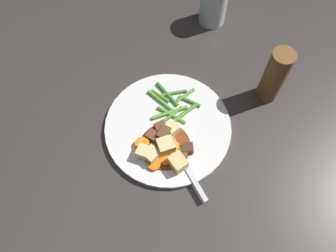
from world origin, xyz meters
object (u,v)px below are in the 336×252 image
at_px(meat_chunk_1, 161,128).
at_px(pepper_mill, 274,76).
at_px(potato_chunk_0, 166,146).
at_px(meat_chunk_2, 187,148).
at_px(potato_chunk_3, 151,155).
at_px(carrot_slice_0, 142,144).
at_px(carrot_slice_2, 165,160).
at_px(potato_chunk_1, 172,129).
at_px(meat_chunk_4, 152,136).
at_px(meat_chunk_0, 166,134).
at_px(dinner_plate, 168,127).
at_px(carrot_slice_3, 173,149).
at_px(carrot_slice_1, 154,164).
at_px(potato_chunk_4, 178,163).
at_px(fork, 183,162).
at_px(meat_chunk_3, 183,154).
at_px(potato_chunk_2, 143,152).
at_px(water_glass, 213,5).

relative_size(meat_chunk_1, pepper_mill, 0.17).
distance_m(potato_chunk_0, meat_chunk_2, 0.05).
bearing_deg(potato_chunk_3, carrot_slice_0, -125.10).
bearing_deg(carrot_slice_2, pepper_mill, 143.59).
distance_m(potato_chunk_0, potato_chunk_1, 0.05).
bearing_deg(potato_chunk_0, meat_chunk_4, -116.05).
relative_size(carrot_slice_2, meat_chunk_0, 0.87).
height_order(dinner_plate, meat_chunk_1, meat_chunk_1).
bearing_deg(carrot_slice_2, carrot_slice_3, 163.75).
distance_m(carrot_slice_1, carrot_slice_2, 0.02).
distance_m(potato_chunk_1, potato_chunk_4, 0.08).
relative_size(potato_chunk_3, meat_chunk_0, 0.97).
xyz_separation_m(carrot_slice_1, potato_chunk_3, (-0.01, -0.01, 0.01)).
height_order(meat_chunk_1, meat_chunk_2, meat_chunk_1).
bearing_deg(meat_chunk_0, potato_chunk_1, 152.96).
bearing_deg(potato_chunk_3, fork, 97.29).
bearing_deg(fork, potato_chunk_3, -82.71).
height_order(carrot_slice_3, meat_chunk_3, meat_chunk_3).
bearing_deg(meat_chunk_4, potato_chunk_3, 16.96).
bearing_deg(meat_chunk_2, potato_chunk_2, -66.14).
bearing_deg(carrot_slice_2, potato_chunk_2, -89.03).
bearing_deg(meat_chunk_0, carrot_slice_2, 16.26).
bearing_deg(pepper_mill, carrot_slice_0, -46.53).
xyz_separation_m(dinner_plate, potato_chunk_0, (0.05, 0.01, 0.02)).
bearing_deg(fork, dinner_plate, -141.80).
relative_size(carrot_slice_3, potato_chunk_0, 0.93).
bearing_deg(meat_chunk_0, fork, 49.89).
xyz_separation_m(carrot_slice_2, meat_chunk_4, (-0.04, -0.04, 0.00)).
height_order(carrot_slice_1, potato_chunk_3, potato_chunk_3).
distance_m(potato_chunk_0, fork, 0.05).
bearing_deg(meat_chunk_4, potato_chunk_0, 63.95).
height_order(carrot_slice_2, water_glass, water_glass).
distance_m(carrot_slice_3, meat_chunk_3, 0.03).
bearing_deg(meat_chunk_0, dinner_plate, -173.32).
height_order(potato_chunk_0, meat_chunk_4, potato_chunk_0).
distance_m(carrot_slice_1, potato_chunk_4, 0.05).
bearing_deg(potato_chunk_1, water_glass, -179.84).
xyz_separation_m(meat_chunk_1, meat_chunk_3, (0.04, 0.06, -0.00)).
distance_m(meat_chunk_3, fork, 0.02).
bearing_deg(potato_chunk_0, dinner_plate, -166.77).
bearing_deg(potato_chunk_3, meat_chunk_1, -178.32).
height_order(dinner_plate, potato_chunk_0, potato_chunk_0).
height_order(carrot_slice_2, potato_chunk_4, potato_chunk_4).
height_order(potato_chunk_3, meat_chunk_0, same).
distance_m(potato_chunk_4, meat_chunk_2, 0.04).
height_order(potato_chunk_2, meat_chunk_4, potato_chunk_2).
bearing_deg(pepper_mill, carrot_slice_3, -38.67).
bearing_deg(carrot_slice_3, potato_chunk_3, -51.08).
distance_m(meat_chunk_0, meat_chunk_3, 0.06).
height_order(carrot_slice_2, pepper_mill, pepper_mill).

